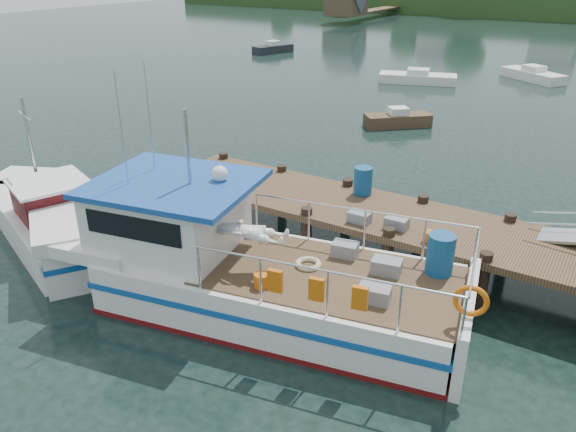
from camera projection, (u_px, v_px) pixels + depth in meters
The scene contains 7 objects.
ground_plane at pixel (341, 244), 17.27m from camera, with size 160.00×160.00×0.00m, color black.
lobster_boat at pixel (225, 264), 14.01m from camera, with size 12.24×5.45×5.84m.
work_boat at pixel (48, 214), 17.67m from camera, with size 8.04×4.77×4.29m.
moored_rowboat at pixel (398, 119), 29.11m from camera, with size 3.28×3.13×0.99m.
moored_a at pixel (418, 78), 39.10m from camera, with size 5.53×3.27×0.97m.
moored_b at pixel (533, 75), 39.88m from camera, with size 4.82×3.96×1.04m.
moored_e at pixel (273, 48), 51.28m from camera, with size 2.50×4.07×1.07m.
Camera 1 is at (6.71, -13.85, 8.05)m, focal length 35.00 mm.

